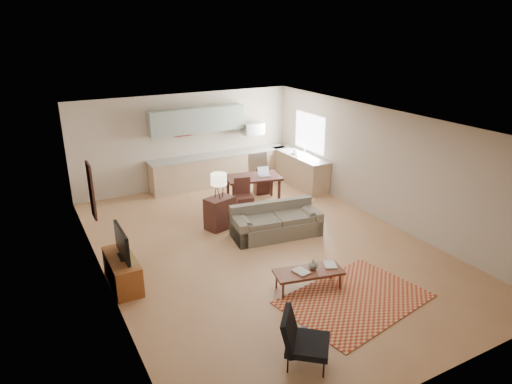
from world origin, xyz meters
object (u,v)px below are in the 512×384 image
coffee_table (308,280)px  tv_credenza (123,271)px  console_table (220,213)px  armchair (308,340)px  dining_table (253,189)px  sofa (276,221)px

coffee_table → tv_credenza: tv_credenza is taller
console_table → armchair: bearing=-117.0°
tv_credenza → dining_table: dining_table is taller
coffee_table → armchair: 1.94m
sofa → dining_table: 2.12m
console_table → dining_table: size_ratio=0.52×
sofa → armchair: size_ratio=2.64×
tv_credenza → dining_table: bearing=31.8°
coffee_table → console_table: bearing=108.0°
sofa → armchair: armchair is taller
tv_credenza → console_table: (2.58, 1.43, 0.10)m
tv_credenza → console_table: bearing=29.0°
sofa → console_table: bearing=142.1°
sofa → coffee_table: 2.28m
coffee_table → console_table: (-0.32, 3.17, 0.19)m
coffee_table → tv_credenza: size_ratio=1.03×
coffee_table → tv_credenza: (-2.90, 1.74, 0.09)m
sofa → console_table: 1.37m
armchair → sofa: bearing=15.1°
coffee_table → armchair: size_ratio=1.59×
sofa → tv_credenza: bearing=-164.6°
armchair → coffee_table: bearing=4.9°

